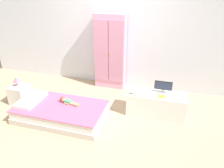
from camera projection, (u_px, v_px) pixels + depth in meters
The scene contains 12 objects.
ground_plane at pixel (91, 121), 3.75m from camera, with size 10.00×10.00×0.02m, color tan.
back_wall at pixel (116, 25), 4.49m from camera, with size 6.40×0.05×2.70m, color silver.
bed at pixel (61, 112), 3.76m from camera, with size 1.55×0.83×0.26m.
pillow at pixel (31, 100), 3.83m from camera, with size 0.32×0.60×0.06m, color white.
doll at pixel (66, 101), 3.78m from camera, with size 0.39×0.16×0.10m.
nightstand at pixel (20, 94), 4.21m from camera, with size 0.32×0.32×0.37m, color silver.
table_lamp at pixel (16, 80), 4.07m from camera, with size 0.13×0.13×0.19m.
wardrobe at pixel (110, 52), 4.59m from camera, with size 0.66×0.30×1.61m.
tv_stand at pixel (156, 104), 3.84m from camera, with size 1.02×0.40×0.42m, color silver.
tv_monitor at pixel (163, 86), 3.72m from camera, with size 0.30×0.10×0.22m.
rocking_horse_toy at pixel (132, 92), 3.72m from camera, with size 0.08×0.04×0.10m.
book_yellow at pixel (162, 96), 3.64m from camera, with size 0.12×0.10×0.01m, color gold.
Camera 1 is at (1.19, -2.83, 2.26)m, focal length 34.30 mm.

